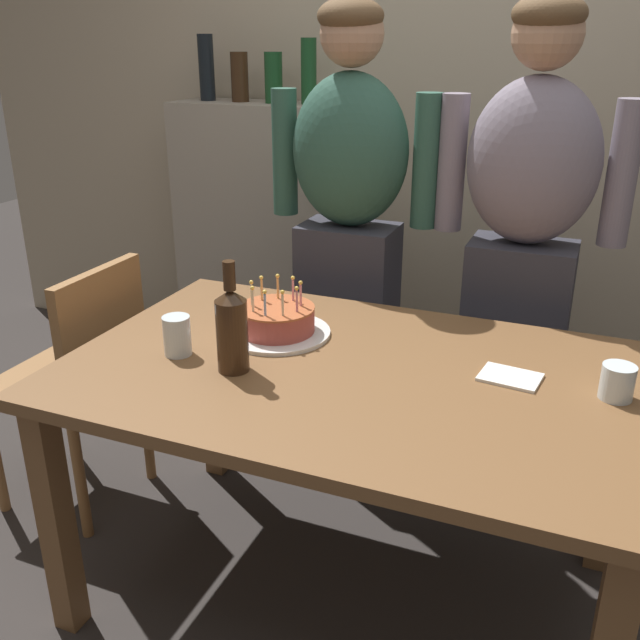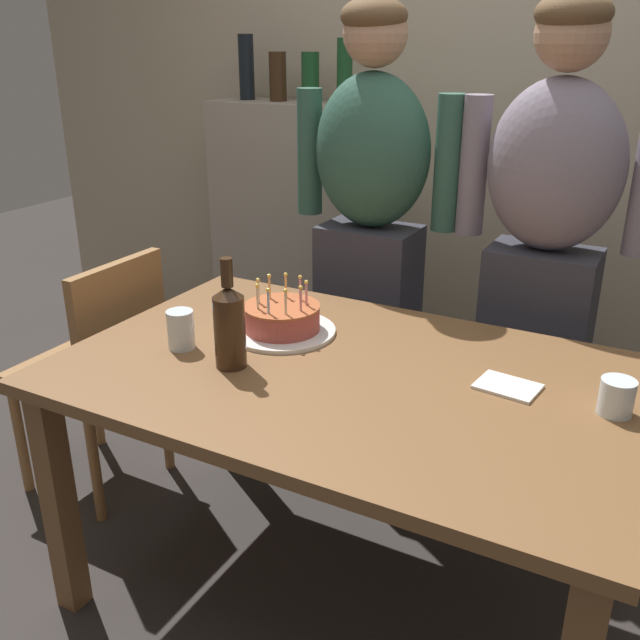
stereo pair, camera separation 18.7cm
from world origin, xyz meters
The scene contains 12 objects.
ground_plane centered at (0.00, 0.00, 0.00)m, with size 10.00×10.00×0.00m, color #332D2B.
back_wall centered at (0.00, 1.55, 1.30)m, with size 5.20×0.10×2.60m, color tan.
dining_table centered at (0.00, 0.00, 0.64)m, with size 1.50×0.96×0.74m.
birthday_cake centered at (-0.28, 0.13, 0.78)m, with size 0.31×0.31×0.16m.
water_glass_near centered at (-0.47, -0.10, 0.79)m, with size 0.07×0.07×0.11m, color silver.
water_glass_far centered at (0.64, 0.09, 0.78)m, with size 0.08×0.08×0.09m, color silver.
wine_bottle centered at (-0.28, -0.12, 0.86)m, with size 0.08×0.08×0.29m.
napkin_stack centered at (0.39, 0.10, 0.74)m, with size 0.15×0.11×0.01m, color white.
person_man_bearded centered at (-0.28, 0.74, 0.87)m, with size 0.61×0.27×1.66m.
person_woman_cardigan centered at (0.32, 0.74, 0.87)m, with size 0.61×0.27×1.66m.
dining_chair centered at (-0.98, 0.09, 0.52)m, with size 0.42×0.42×0.87m.
shelf_cabinet centered at (-0.94, 1.33, 0.65)m, with size 0.78×0.30×1.55m.
Camera 1 is at (0.55, -1.56, 1.55)m, focal length 39.50 mm.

